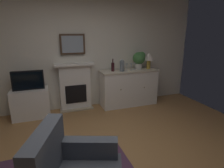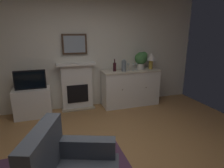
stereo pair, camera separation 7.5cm
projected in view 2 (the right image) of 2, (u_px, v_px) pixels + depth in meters
ground_plane at (113, 168)px, 2.65m from camera, size 5.84×4.72×0.10m
wall_rear at (82, 45)px, 4.37m from camera, size 5.84×0.06×2.95m
fireplace_unit at (77, 86)px, 4.45m from camera, size 0.87×0.30×1.10m
framed_picture at (75, 44)px, 4.24m from camera, size 0.55×0.04×0.45m
sideboard_cabinet at (131, 88)px, 4.70m from camera, size 1.41×0.49×0.88m
table_lamp at (151, 58)px, 4.67m from camera, size 0.26×0.26×0.40m
wine_bottle at (115, 67)px, 4.45m from camera, size 0.08×0.08×0.29m
wine_glass_left at (128, 65)px, 4.54m from camera, size 0.07×0.07×0.16m
wine_glass_center at (133, 65)px, 4.53m from camera, size 0.07×0.07×0.16m
wine_glass_right at (136, 65)px, 4.63m from camera, size 0.07×0.07×0.16m
vase_decorative at (124, 65)px, 4.44m from camera, size 0.11×0.11×0.28m
tv_cabinet at (33, 103)px, 4.08m from camera, size 0.75×0.42×0.62m
tv_set at (30, 80)px, 3.92m from camera, size 0.62×0.07×0.40m
potted_plant_small at (141, 59)px, 4.64m from camera, size 0.30×0.30×0.43m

